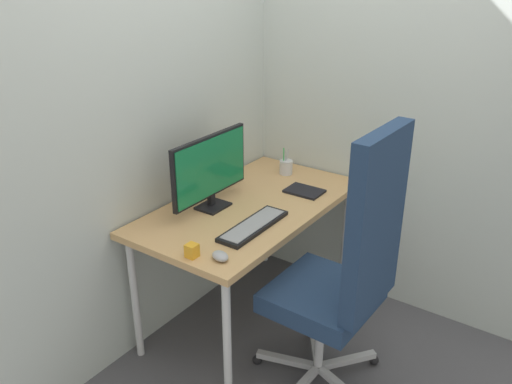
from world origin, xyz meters
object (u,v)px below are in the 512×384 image
Objects in this scene: keyboard at (253,226)px; pen_holder at (286,167)px; notebook at (304,191)px; desk_clamp_accessory at (192,251)px; office_chair at (348,267)px; mouse at (220,256)px; monitor at (210,169)px.

pen_holder reaches higher than keyboard.
desk_clamp_accessory is (-0.87, 0.05, 0.02)m from notebook.
desk_clamp_accessory is at bearing 176.34° from notebook.
mouse is (-0.32, 0.44, 0.06)m from office_chair.
notebook is at bearing -3.10° from desk_clamp_accessory.
keyboard is 0.71m from pen_holder.
pen_holder is (0.61, -0.07, -0.17)m from monitor.
office_chair is at bearing -36.23° from mouse.
desk_clamp_accessory is (-0.43, -0.25, -0.18)m from monitor.
office_chair is 6.64× the size of notebook.
keyboard is at bearing -179.01° from notebook.
mouse is 0.43× the size of notebook.
monitor is 0.53m from desk_clamp_accessory.
monitor is 0.56m from notebook.
office_chair reaches higher than pen_holder.
keyboard is at bearing 26.82° from mouse.
office_chair is 15.26× the size of mouse.
monitor is 3.40× the size of pen_holder.
monitor is at bearing 85.73° from office_chair.
keyboard reaches higher than notebook.
office_chair is 0.55m from mouse.
monitor is 0.56m from mouse.
monitor is at bearing 60.69° from mouse.
office_chair is 2.44× the size of monitor.
office_chair is 0.49m from keyboard.
pen_holder is at bearing 9.84° from desk_clamp_accessory.
notebook is (0.43, -0.30, -0.20)m from monitor.
keyboard is 0.32m from mouse.
office_chair is at bearing -89.23° from keyboard.
office_chair is 3.06× the size of keyboard.
notebook is at bearing -127.01° from pen_holder.
mouse is (-0.38, -0.36, -0.19)m from monitor.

